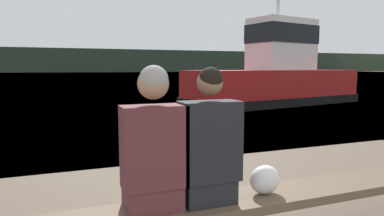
{
  "coord_description": "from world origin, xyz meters",
  "views": [
    {
      "loc": [
        -1.16,
        0.76,
        1.51
      ],
      "look_at": [
        0.85,
        6.05,
        0.84
      ],
      "focal_mm": 32.0,
      "sensor_mm": 36.0,
      "label": 1
    }
  ],
  "objects_px": {
    "person_left": "(153,148)",
    "person_right": "(209,146)",
    "tugboat_red": "(276,77)",
    "shopping_bag": "(265,180)"
  },
  "relations": [
    {
      "from": "person_right",
      "to": "tugboat_red",
      "type": "distance_m",
      "value": 12.4
    },
    {
      "from": "shopping_bag",
      "to": "tugboat_red",
      "type": "bearing_deg",
      "value": 55.1
    },
    {
      "from": "person_left",
      "to": "tugboat_red",
      "type": "relative_size",
      "value": 0.13
    },
    {
      "from": "person_right",
      "to": "tugboat_red",
      "type": "relative_size",
      "value": 0.12
    },
    {
      "from": "tugboat_red",
      "to": "person_right",
      "type": "bearing_deg",
      "value": 131.51
    },
    {
      "from": "person_left",
      "to": "person_right",
      "type": "xyz_separation_m",
      "value": [
        0.42,
        0.0,
        -0.02
      ]
    },
    {
      "from": "person_left",
      "to": "shopping_bag",
      "type": "height_order",
      "value": "person_left"
    },
    {
      "from": "person_right",
      "to": "tugboat_red",
      "type": "bearing_deg",
      "value": 53.21
    },
    {
      "from": "person_left",
      "to": "person_right",
      "type": "height_order",
      "value": "person_left"
    },
    {
      "from": "person_left",
      "to": "tugboat_red",
      "type": "bearing_deg",
      "value": 51.68
    }
  ]
}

